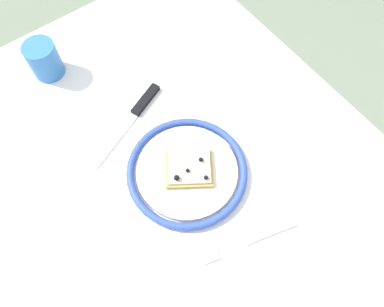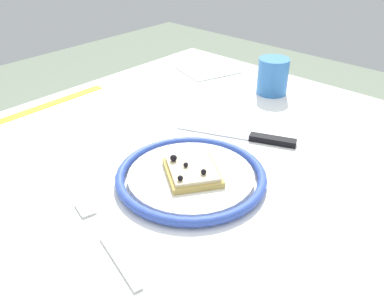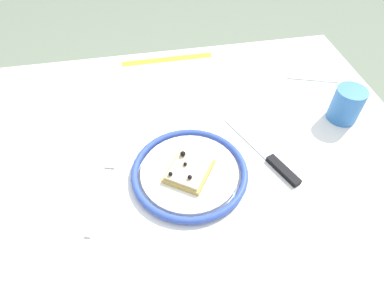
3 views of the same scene
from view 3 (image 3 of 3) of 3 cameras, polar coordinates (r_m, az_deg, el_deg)
ground_plane at (r=1.41m, az=-1.72°, el=-21.62°), size 6.00×6.00×0.00m
dining_table at (r=0.80m, az=-2.84°, el=-5.17°), size 1.15×0.90×0.77m
plate at (r=0.69m, az=-0.44°, el=-3.33°), size 0.25×0.25×0.02m
pizza_slice_near at (r=0.68m, az=-0.53°, el=-2.96°), size 0.12×0.13×0.03m
knife at (r=0.74m, az=14.09°, el=-1.27°), size 0.11×0.23×0.01m
fork at (r=0.70m, az=-15.58°, el=-6.52°), size 0.07×0.20×0.00m
cup at (r=0.88m, az=25.65°, el=7.80°), size 0.07×0.07×0.09m
measuring_tape at (r=1.03m, az=-4.38°, el=16.26°), size 0.28×0.03×0.00m
napkin at (r=1.05m, az=20.29°, el=13.96°), size 0.17×0.16×0.00m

